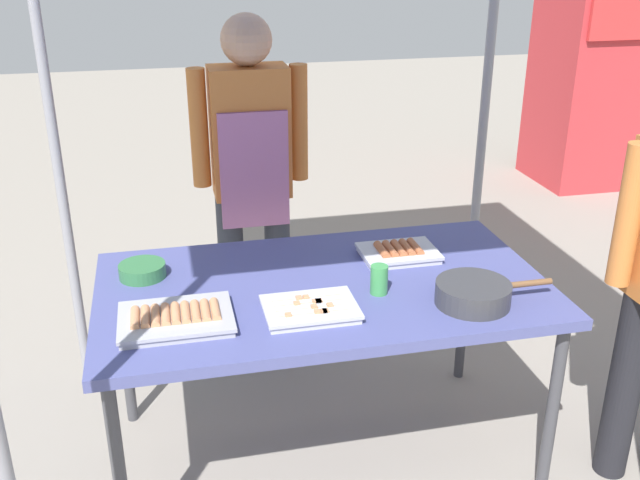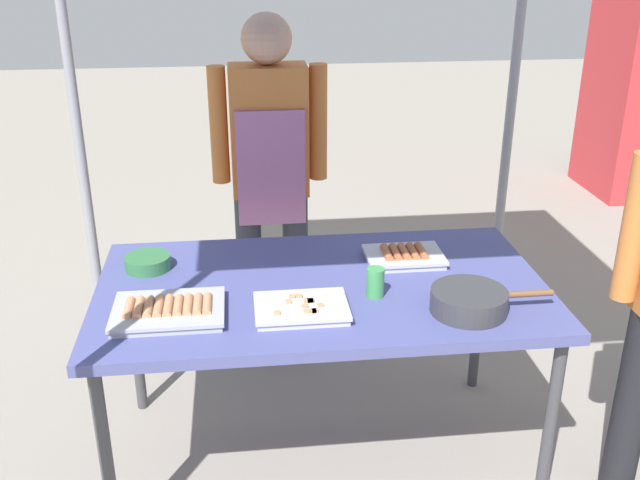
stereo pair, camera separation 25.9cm
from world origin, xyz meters
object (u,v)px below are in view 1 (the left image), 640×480
neighbor_stall_left (601,69)px  tray_pork_links (176,318)px  tray_grilled_sausages (399,252)px  cooking_wok (474,292)px  drink_cup_near_edge (379,280)px  neighbor_stall_right (601,75)px  condiment_bowl (142,270)px  tray_meat_skewers (310,309)px  stall_table (323,297)px  vendor_woman (251,165)px

neighbor_stall_left → tray_pork_links: bearing=-137.5°
tray_grilled_sausages → cooking_wok: size_ratio=0.71×
drink_cup_near_edge → neighbor_stall_right: size_ratio=0.06×
condiment_bowl → neighbor_stall_right: neighbor_stall_right is taller
neighbor_stall_left → tray_meat_skewers: bearing=-133.5°
tray_grilled_sausages → tray_meat_skewers: bearing=-139.5°
tray_pork_links → neighbor_stall_left: bearing=42.5°
condiment_bowl → neighbor_stall_right: 4.46m
condiment_bowl → stall_table: bearing=-17.8°
cooking_wok → neighbor_stall_left: bearing=52.4°
stall_table → vendor_woman: 0.89m
vendor_woman → cooking_wok: bearing=118.6°
tray_meat_skewers → vendor_woman: 1.07m
tray_grilled_sausages → tray_pork_links: bearing=-158.8°
cooking_wok → neighbor_stall_left: 4.27m
vendor_woman → tray_pork_links: bearing=69.1°
vendor_woman → neighbor_stall_right: bearing=-146.2°
stall_table → neighbor_stall_right: (2.92, 2.89, 0.16)m
drink_cup_near_edge → neighbor_stall_right: bearing=47.5°
cooking_wok → drink_cup_near_edge: 0.32m
tray_grilled_sausages → neighbor_stall_right: bearing=46.6°
stall_table → tray_grilled_sausages: 0.38m
stall_table → drink_cup_near_edge: 0.23m
drink_cup_near_edge → neighbor_stall_left: neighbor_stall_left is taller
tray_grilled_sausages → vendor_woman: (-0.47, 0.68, 0.18)m
tray_meat_skewers → cooking_wok: 0.56m
cooking_wok → stall_table: bearing=150.9°
tray_grilled_sausages → condiment_bowl: bearing=177.4°
neighbor_stall_left → vendor_woman: bearing=-144.6°
tray_meat_skewers → cooking_wok: size_ratio=0.75×
tray_pork_links → condiment_bowl: bearing=105.4°
stall_table → cooking_wok: (0.46, -0.26, 0.09)m
tray_pork_links → cooking_wok: (0.99, -0.08, 0.02)m
neighbor_stall_left → neighbor_stall_right: (-0.15, -0.23, -0.01)m
tray_meat_skewers → condiment_bowl: (-0.54, 0.41, 0.01)m
tray_meat_skewers → condiment_bowl: bearing=142.8°
condiment_bowl → vendor_woman: (0.49, 0.64, 0.17)m
cooking_wok → condiment_bowl: 1.19m
condiment_bowl → neighbor_stall_left: bearing=38.3°
cooking_wok → tray_meat_skewers: bearing=174.7°
tray_meat_skewers → tray_pork_links: 0.44m
vendor_woman → tray_meat_skewers: bearing=92.5°
condiment_bowl → drink_cup_near_edge: (0.80, -0.31, 0.03)m
stall_table → neighbor_stall_right: 4.12m
tray_pork_links → tray_grilled_sausages: bearing=21.2°
drink_cup_near_edge → neighbor_stall_left: (2.90, 3.24, 0.06)m
tray_meat_skewers → cooking_wok: bearing=-5.3°
tray_pork_links → vendor_woman: bearing=69.1°
cooking_wok → drink_cup_near_edge: bearing=153.5°
condiment_bowl → drink_cup_near_edge: size_ratio=1.63×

